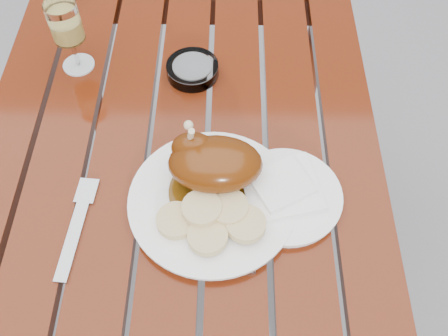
{
  "coord_description": "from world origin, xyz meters",
  "views": [
    {
      "loc": [
        0.1,
        -0.56,
        1.54
      ],
      "look_at": [
        0.09,
        -0.04,
        0.78
      ],
      "focal_mm": 40.0,
      "sensor_mm": 36.0,
      "label": 1
    }
  ],
  "objects_px": {
    "table": "(188,241)",
    "dinner_plate": "(212,201)",
    "wine_glass": "(70,37)",
    "ashtray": "(193,70)",
    "side_plate": "(286,196)"
  },
  "relations": [
    {
      "from": "table",
      "to": "wine_glass",
      "type": "distance_m",
      "value": 0.57
    },
    {
      "from": "wine_glass",
      "to": "side_plate",
      "type": "bearing_deg",
      "value": -37.35
    },
    {
      "from": "side_plate",
      "to": "wine_glass",
      "type": "bearing_deg",
      "value": 142.65
    },
    {
      "from": "dinner_plate",
      "to": "ashtray",
      "type": "distance_m",
      "value": 0.33
    },
    {
      "from": "table",
      "to": "ashtray",
      "type": "bearing_deg",
      "value": 84.92
    },
    {
      "from": "dinner_plate",
      "to": "side_plate",
      "type": "xyz_separation_m",
      "value": [
        0.13,
        0.01,
        -0.0
      ]
    },
    {
      "from": "wine_glass",
      "to": "side_plate",
      "type": "xyz_separation_m",
      "value": [
        0.44,
        -0.34,
        -0.07
      ]
    },
    {
      "from": "dinner_plate",
      "to": "wine_glass",
      "type": "height_order",
      "value": "wine_glass"
    },
    {
      "from": "dinner_plate",
      "to": "side_plate",
      "type": "distance_m",
      "value": 0.13
    },
    {
      "from": "dinner_plate",
      "to": "table",
      "type": "bearing_deg",
      "value": 124.82
    },
    {
      "from": "table",
      "to": "dinner_plate",
      "type": "relative_size",
      "value": 3.93
    },
    {
      "from": "table",
      "to": "dinner_plate",
      "type": "distance_m",
      "value": 0.41
    },
    {
      "from": "wine_glass",
      "to": "ashtray",
      "type": "bearing_deg",
      "value": -5.24
    },
    {
      "from": "ashtray",
      "to": "side_plate",
      "type": "bearing_deg",
      "value": -59.28
    },
    {
      "from": "dinner_plate",
      "to": "wine_glass",
      "type": "relative_size",
      "value": 1.86
    }
  ]
}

